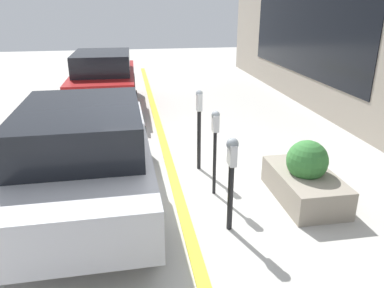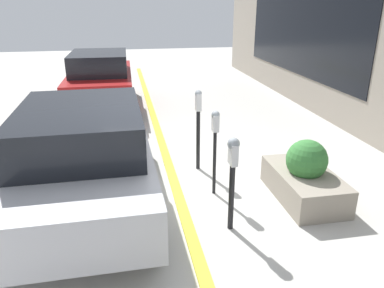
{
  "view_description": "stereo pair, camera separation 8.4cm",
  "coord_description": "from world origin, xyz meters",
  "px_view_note": "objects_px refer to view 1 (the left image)",
  "views": [
    {
      "loc": [
        -5.33,
        0.77,
        2.96
      ],
      "look_at": [
        0.0,
        -0.15,
        0.89
      ],
      "focal_mm": 35.0,
      "sensor_mm": 36.0,
      "label": 1
    },
    {
      "loc": [
        -5.32,
        0.85,
        2.96
      ],
      "look_at": [
        0.0,
        -0.15,
        0.89
      ],
      "focal_mm": 35.0,
      "sensor_mm": 36.0,
      "label": 2
    }
  ],
  "objects_px": {
    "parking_meter_nearest": "(232,168)",
    "planter_box": "(305,178)",
    "parked_car_middle": "(85,153)",
    "parking_meter_middle": "(199,120)",
    "parked_car_rear": "(104,79)",
    "parking_meter_second": "(215,136)"
  },
  "relations": [
    {
      "from": "parking_meter_middle",
      "to": "parking_meter_nearest",
      "type": "bearing_deg",
      "value": -178.7
    },
    {
      "from": "parked_car_middle",
      "to": "parking_meter_nearest",
      "type": "bearing_deg",
      "value": -119.19
    },
    {
      "from": "parking_meter_nearest",
      "to": "parked_car_rear",
      "type": "xyz_separation_m",
      "value": [
        6.74,
        1.96,
        -0.06
      ]
    },
    {
      "from": "parking_meter_second",
      "to": "parked_car_rear",
      "type": "bearing_deg",
      "value": 19.07
    },
    {
      "from": "parking_meter_middle",
      "to": "planter_box",
      "type": "distance_m",
      "value": 2.1
    },
    {
      "from": "parking_meter_nearest",
      "to": "parking_meter_second",
      "type": "xyz_separation_m",
      "value": [
        1.03,
        -0.02,
        0.09
      ]
    },
    {
      "from": "planter_box",
      "to": "parking_meter_middle",
      "type": "bearing_deg",
      "value": 45.5
    },
    {
      "from": "planter_box",
      "to": "parked_car_middle",
      "type": "height_order",
      "value": "parked_car_middle"
    },
    {
      "from": "parked_car_middle",
      "to": "planter_box",
      "type": "bearing_deg",
      "value": -98.31
    },
    {
      "from": "parking_meter_middle",
      "to": "parked_car_middle",
      "type": "bearing_deg",
      "value": 116.76
    },
    {
      "from": "parked_car_middle",
      "to": "parked_car_rear",
      "type": "distance_m",
      "value": 5.68
    },
    {
      "from": "parked_car_middle",
      "to": "parking_meter_middle",
      "type": "bearing_deg",
      "value": -64.1
    },
    {
      "from": "parking_meter_nearest",
      "to": "planter_box",
      "type": "relative_size",
      "value": 0.87
    },
    {
      "from": "parking_meter_second",
      "to": "parked_car_rear",
      "type": "distance_m",
      "value": 6.04
    },
    {
      "from": "parking_meter_nearest",
      "to": "parked_car_middle",
      "type": "xyz_separation_m",
      "value": [
        1.06,
        1.97,
        -0.08
      ]
    },
    {
      "from": "planter_box",
      "to": "parked_car_rear",
      "type": "xyz_separation_m",
      "value": [
        6.12,
        3.34,
        0.5
      ]
    },
    {
      "from": "planter_box",
      "to": "parked_car_middle",
      "type": "xyz_separation_m",
      "value": [
        0.44,
        3.36,
        0.48
      ]
    },
    {
      "from": "parking_meter_middle",
      "to": "planter_box",
      "type": "relative_size",
      "value": 0.98
    },
    {
      "from": "parking_meter_nearest",
      "to": "parked_car_middle",
      "type": "bearing_deg",
      "value": 61.67
    },
    {
      "from": "parking_meter_middle",
      "to": "planter_box",
      "type": "bearing_deg",
      "value": -134.5
    },
    {
      "from": "parking_meter_nearest",
      "to": "planter_box",
      "type": "bearing_deg",
      "value": -65.82
    },
    {
      "from": "parking_meter_second",
      "to": "parking_meter_middle",
      "type": "relative_size",
      "value": 0.93
    }
  ]
}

